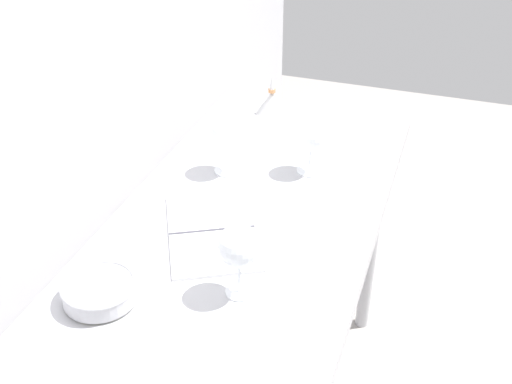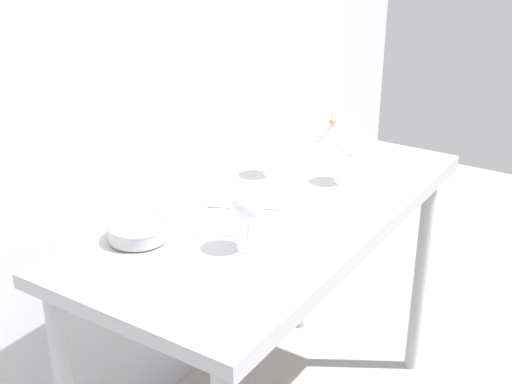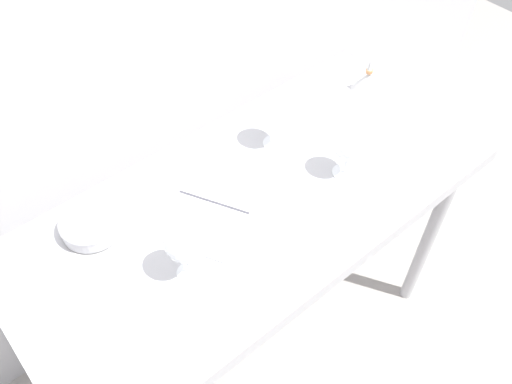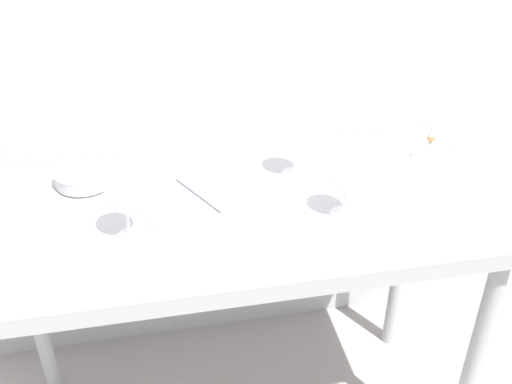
{
  "view_description": "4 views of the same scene",
  "coord_description": "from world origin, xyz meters",
  "views": [
    {
      "loc": [
        -1.25,
        -0.46,
        1.83
      ],
      "look_at": [
        0.03,
        -0.02,
        0.95
      ],
      "focal_mm": 44.33,
      "sensor_mm": 36.0,
      "label": 1
    },
    {
      "loc": [
        -1.56,
        -0.94,
        1.73
      ],
      "look_at": [
        -0.04,
        0.04,
        0.94
      ],
      "focal_mm": 47.15,
      "sensor_mm": 36.0,
      "label": 2
    },
    {
      "loc": [
        -0.61,
        -0.74,
        2.04
      ],
      "look_at": [
        -0.01,
        -0.03,
        0.96
      ],
      "focal_mm": 37.43,
      "sensor_mm": 36.0,
      "label": 3
    },
    {
      "loc": [
        -0.2,
        -1.3,
        1.78
      ],
      "look_at": [
        0.05,
        -0.02,
        0.95
      ],
      "focal_mm": 41.91,
      "sensor_mm": 36.0,
      "label": 4
    }
  ],
  "objects": [
    {
      "name": "ground_plane",
      "position": [
        0.0,
        0.0,
        0.0
      ],
      "size": [
        6.0,
        6.0,
        0.0
      ],
      "primitive_type": "plane",
      "color": "gray"
    },
    {
      "name": "steel_counter",
      "position": [
        0.0,
        -0.01,
        0.79
      ],
      "size": [
        1.4,
        0.65,
        0.9
      ],
      "color": "#ADADB2",
      "rests_on": "ground_plane"
    },
    {
      "name": "wine_glass_near_left",
      "position": [
        -0.28,
        -0.09,
        1.02
      ],
      "size": [
        0.09,
        0.09,
        0.17
      ],
      "color": "white",
      "rests_on": "steel_counter"
    },
    {
      "name": "wine_glass_near_right",
      "position": [
        0.26,
        -0.1,
        1.01
      ],
      "size": [
        0.09,
        0.09,
        0.16
      ],
      "color": "white",
      "rests_on": "steel_counter"
    },
    {
      "name": "wine_glass_far_right",
      "position": [
        0.19,
        0.12,
        1.02
      ],
      "size": [
        0.09,
        0.09,
        0.17
      ],
      "color": "white",
      "rests_on": "steel_counter"
    },
    {
      "name": "open_notebook",
      "position": [
        -0.1,
        0.05,
        0.9
      ],
      "size": [
        0.4,
        0.34,
        0.01
      ],
      "rotation": [
        0.0,
        0.0,
        0.49
      ],
      "color": "white",
      "rests_on": "steel_counter"
    },
    {
      "name": "tasting_sheet_upper",
      "position": [
        0.38,
        0.05,
        0.9
      ],
      "size": [
        0.25,
        0.28,
        0.0
      ],
      "primitive_type": "cube",
      "rotation": [
        0.0,
        0.0,
        0.36
      ],
      "color": "white",
      "rests_on": "steel_counter"
    },
    {
      "name": "tasting_bowl",
      "position": [
        -0.4,
        0.18,
        0.93
      ],
      "size": [
        0.16,
        0.16,
        0.05
      ],
      "color": "#DBCC66",
      "rests_on": "steel_counter"
    },
    {
      "name": "decanter_funnel",
      "position": [
        0.59,
        0.12,
        0.94
      ],
      "size": [
        0.11,
        0.11,
        0.12
      ],
      "color": "#B7B7B7",
      "rests_on": "steel_counter"
    }
  ]
}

